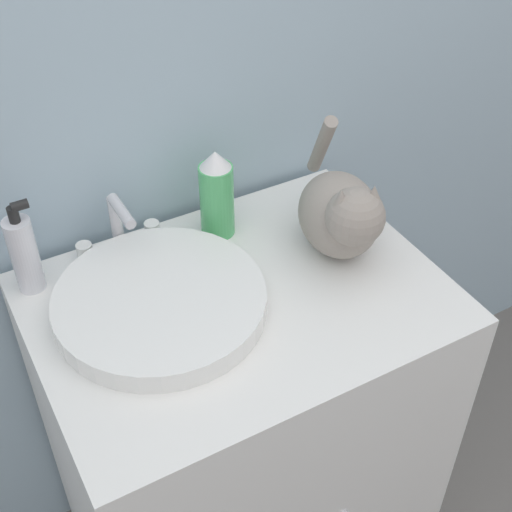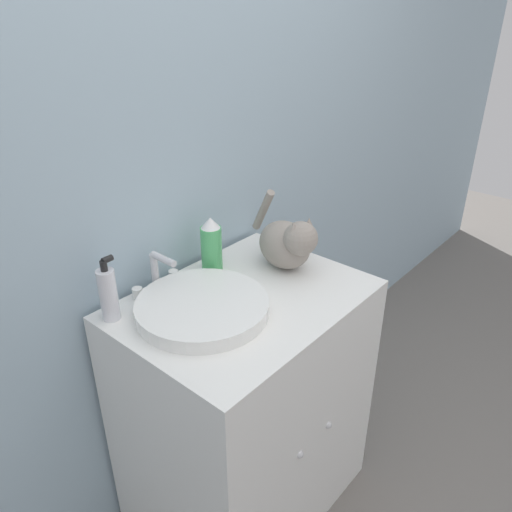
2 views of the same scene
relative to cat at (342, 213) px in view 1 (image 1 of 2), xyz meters
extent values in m
cube|color=#9EB7C6|center=(-0.24, 0.31, 0.26)|extent=(6.00, 0.05, 2.50)
cube|color=white|center=(-0.24, -0.02, -0.54)|extent=(0.77, 0.57, 0.89)
cylinder|color=white|center=(-0.38, 0.02, -0.07)|extent=(0.39, 0.39, 0.04)
cylinder|color=silver|center=(-0.38, 0.23, -0.03)|extent=(0.02, 0.02, 0.12)
cylinder|color=silver|center=(-0.38, 0.18, 0.03)|extent=(0.02, 0.10, 0.02)
cylinder|color=white|center=(-0.46, 0.23, -0.08)|extent=(0.03, 0.03, 0.03)
cylinder|color=white|center=(-0.31, 0.23, -0.08)|extent=(0.03, 0.03, 0.03)
ellipsoid|color=gray|center=(0.00, 0.02, -0.02)|extent=(0.21, 0.24, 0.16)
sphere|color=gray|center=(-0.02, -0.07, 0.04)|extent=(0.14, 0.14, 0.11)
cone|color=gray|center=(-0.05, -0.06, 0.09)|extent=(0.04, 0.04, 0.04)
cone|color=gray|center=(0.01, -0.08, 0.09)|extent=(0.04, 0.04, 0.04)
cylinder|color=gray|center=(0.04, 0.14, 0.06)|extent=(0.06, 0.12, 0.17)
cylinder|color=silver|center=(-0.57, 0.20, -0.02)|extent=(0.05, 0.05, 0.16)
cylinder|color=black|center=(-0.57, 0.20, 0.08)|extent=(0.02, 0.02, 0.03)
cylinder|color=black|center=(-0.56, 0.20, 0.09)|extent=(0.03, 0.02, 0.02)
cylinder|color=#4CB266|center=(-0.19, 0.18, -0.01)|extent=(0.07, 0.07, 0.16)
cone|color=white|center=(-0.19, 0.18, 0.08)|extent=(0.06, 0.06, 0.04)
camera|label=1|loc=(-0.69, -0.89, 0.83)|focal=50.00mm
camera|label=2|loc=(-1.20, -0.90, 0.73)|focal=35.00mm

